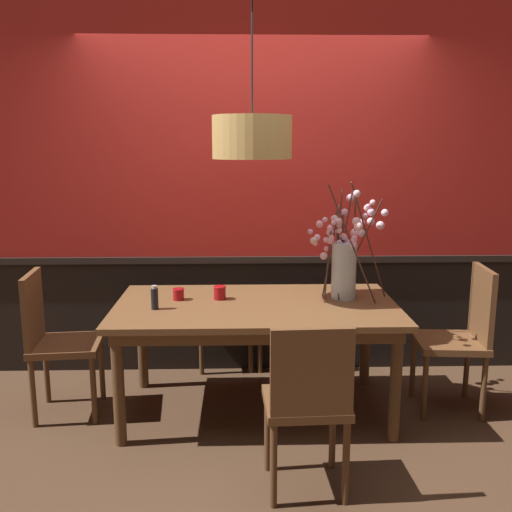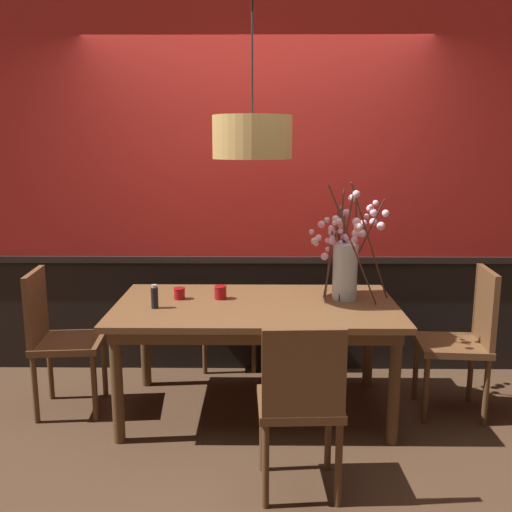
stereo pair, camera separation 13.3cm
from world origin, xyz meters
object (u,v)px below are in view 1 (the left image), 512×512
object	(u,v)px
chair_far_side_right	(284,297)
condiment_bottle	(155,298)
vase_with_blossoms	(345,261)
chair_near_side_right	(308,398)
candle_holder_nearer_center	(178,294)
dining_table	(256,315)
candle_holder_nearer_edge	(220,293)
chair_head_east_end	(462,332)
pendant_lamp	(252,137)
chair_far_side_left	(224,297)
chair_head_west_end	(54,336)

from	to	relation	value
chair_far_side_right	condiment_bottle	xyz separation A→B (m)	(-0.88, -0.99, 0.27)
chair_far_side_right	vase_with_blossoms	size ratio (longest dim) A/B	1.24
chair_near_side_right	candle_holder_nearer_center	xyz separation A→B (m)	(-0.73, 1.02, 0.26)
dining_table	candle_holder_nearer_edge	size ratio (longest dim) A/B	20.32
chair_far_side_right	candle_holder_nearer_center	distance (m)	1.11
chair_head_east_end	pendant_lamp	distance (m)	1.85
candle_holder_nearer_center	condiment_bottle	world-z (taller)	condiment_bottle
chair_far_side_left	chair_near_side_right	world-z (taller)	chair_far_side_left
chair_near_side_right	pendant_lamp	xyz separation A→B (m)	(-0.25, 0.94, 1.26)
candle_holder_nearer_edge	chair_head_east_end	bearing A→B (deg)	-4.07
vase_with_blossoms	dining_table	bearing A→B (deg)	-168.38
candle_holder_nearer_center	candle_holder_nearer_edge	distance (m)	0.27
dining_table	candle_holder_nearer_edge	distance (m)	0.29
condiment_bottle	chair_near_side_right	bearing A→B (deg)	-43.37
chair_near_side_right	chair_far_side_left	bearing A→B (deg)	104.25
chair_far_side_right	candle_holder_nearer_center	xyz separation A→B (m)	(-0.75, -0.78, 0.24)
dining_table	candle_holder_nearer_edge	world-z (taller)	candle_holder_nearer_edge
chair_head_west_end	candle_holder_nearer_edge	xyz separation A→B (m)	(1.06, 0.10, 0.25)
candle_holder_nearer_center	pendant_lamp	xyz separation A→B (m)	(0.48, -0.08, 1.00)
dining_table	chair_far_side_left	bearing A→B (deg)	104.48
candle_holder_nearer_edge	pendant_lamp	bearing A→B (deg)	-21.75
chair_head_east_end	chair_far_side_right	bearing A→B (deg)	141.10
vase_with_blossoms	candle_holder_nearer_edge	world-z (taller)	vase_with_blossoms
chair_far_side_left	chair_far_side_right	size ratio (longest dim) A/B	1.01
chair_far_side_right	chair_far_side_left	bearing A→B (deg)	179.99
dining_table	candle_holder_nearer_center	size ratio (longest dim) A/B	23.21
candle_holder_nearer_center	dining_table	bearing A→B (deg)	-11.40
chair_near_side_right	vase_with_blossoms	world-z (taller)	vase_with_blossoms
chair_head_east_end	candle_holder_nearer_center	xyz separation A→B (m)	(-1.85, 0.10, 0.24)
chair_near_side_right	chair_head_west_end	bearing A→B (deg)	148.84
candle_holder_nearer_edge	pendant_lamp	size ratio (longest dim) A/B	0.07
chair_head_west_end	chair_head_east_end	distance (m)	2.65
dining_table	candle_holder_nearer_edge	xyz separation A→B (m)	(-0.24, 0.11, 0.12)
dining_table	chair_far_side_left	world-z (taller)	chair_far_side_left
chair_head_west_end	condiment_bottle	distance (m)	0.74
chair_near_side_right	candle_holder_nearer_edge	xyz separation A→B (m)	(-0.47, 1.03, 0.26)
chair_far_side_left	candle_holder_nearer_center	xyz separation A→B (m)	(-0.28, -0.78, 0.24)
chair_head_east_end	chair_head_west_end	bearing A→B (deg)	179.82
chair_head_west_end	condiment_bottle	world-z (taller)	chair_head_west_end
dining_table	chair_head_west_end	bearing A→B (deg)	179.77
chair_head_west_end	condiment_bottle	bearing A→B (deg)	-9.63
candle_holder_nearer_center	candle_holder_nearer_edge	xyz separation A→B (m)	(0.27, 0.01, 0.01)
vase_with_blossoms	condiment_bottle	xyz separation A→B (m)	(-1.21, -0.23, -0.18)
dining_table	candle_holder_nearer_center	xyz separation A→B (m)	(-0.50, 0.10, 0.12)
pendant_lamp	chair_far_side_left	bearing A→B (deg)	103.44
chair_near_side_right	candle_holder_nearer_edge	bearing A→B (deg)	114.34
chair_head_east_end	pendant_lamp	world-z (taller)	pendant_lamp
chair_far_side_left	vase_with_blossoms	world-z (taller)	vase_with_blossoms
dining_table	vase_with_blossoms	xyz separation A→B (m)	(0.59, 0.12, 0.33)
chair_near_side_right	chair_head_east_end	bearing A→B (deg)	39.38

